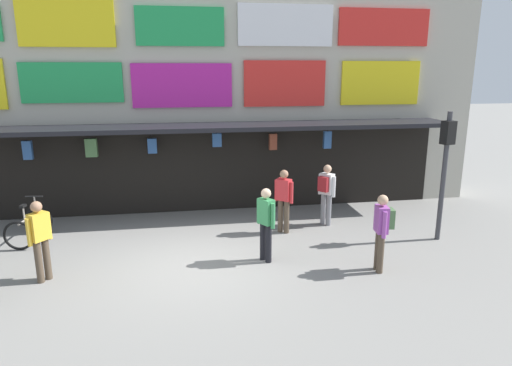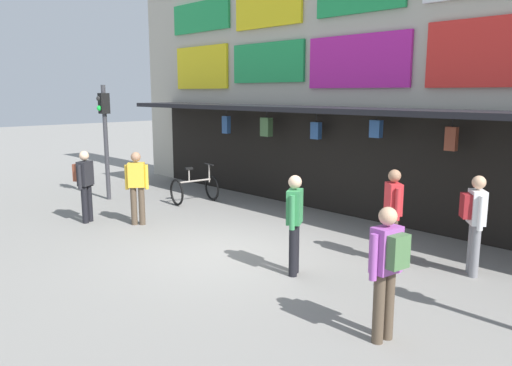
{
  "view_description": "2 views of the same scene",
  "coord_description": "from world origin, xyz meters",
  "px_view_note": "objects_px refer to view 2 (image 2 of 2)",
  "views": [
    {
      "loc": [
        -0.08,
        -9.29,
        4.22
      ],
      "look_at": [
        1.65,
        1.22,
        1.49
      ],
      "focal_mm": 31.94,
      "sensor_mm": 36.0,
      "label": 1
    },
    {
      "loc": [
        6.97,
        -5.92,
        3.0
      ],
      "look_at": [
        0.04,
        0.67,
        1.25
      ],
      "focal_mm": 34.95,
      "sensor_mm": 36.0,
      "label": 2
    }
  ],
  "objects_px": {
    "traffic_light_near": "(105,124)",
    "pedestrian_in_purple": "(295,219)",
    "pedestrian_in_green": "(137,184)",
    "pedestrian_in_white": "(393,211)",
    "bicycle_parked": "(195,189)",
    "pedestrian_in_yellow": "(474,218)",
    "pedestrian_in_black": "(85,181)",
    "pedestrian_in_red": "(387,264)"
  },
  "relations": [
    {
      "from": "traffic_light_near",
      "to": "pedestrian_in_purple",
      "type": "height_order",
      "value": "traffic_light_near"
    },
    {
      "from": "pedestrian_in_green",
      "to": "pedestrian_in_white",
      "type": "height_order",
      "value": "same"
    },
    {
      "from": "bicycle_parked",
      "to": "pedestrian_in_white",
      "type": "xyz_separation_m",
      "value": [
        6.35,
        -0.39,
        0.55
      ]
    },
    {
      "from": "pedestrian_in_green",
      "to": "pedestrian_in_yellow",
      "type": "height_order",
      "value": "same"
    },
    {
      "from": "pedestrian_in_black",
      "to": "pedestrian_in_green",
      "type": "distance_m",
      "value": 1.28
    },
    {
      "from": "traffic_light_near",
      "to": "pedestrian_in_white",
      "type": "relative_size",
      "value": 1.9
    },
    {
      "from": "pedestrian_in_yellow",
      "to": "pedestrian_in_green",
      "type": "bearing_deg",
      "value": -160.71
    },
    {
      "from": "traffic_light_near",
      "to": "pedestrian_in_red",
      "type": "bearing_deg",
      "value": -8.55
    },
    {
      "from": "pedestrian_in_yellow",
      "to": "traffic_light_near",
      "type": "bearing_deg",
      "value": -171.12
    },
    {
      "from": "pedestrian_in_green",
      "to": "pedestrian_in_red",
      "type": "bearing_deg",
      "value": -5.58
    },
    {
      "from": "bicycle_parked",
      "to": "pedestrian_in_white",
      "type": "relative_size",
      "value": 0.74
    },
    {
      "from": "traffic_light_near",
      "to": "pedestrian_in_green",
      "type": "bearing_deg",
      "value": -15.14
    },
    {
      "from": "traffic_light_near",
      "to": "pedestrian_in_black",
      "type": "relative_size",
      "value": 1.9
    },
    {
      "from": "pedestrian_in_white",
      "to": "pedestrian_in_purple",
      "type": "relative_size",
      "value": 1.0
    },
    {
      "from": "traffic_light_near",
      "to": "pedestrian_in_yellow",
      "type": "bearing_deg",
      "value": 8.88
    },
    {
      "from": "pedestrian_in_black",
      "to": "pedestrian_in_red",
      "type": "distance_m",
      "value": 7.93
    },
    {
      "from": "traffic_light_near",
      "to": "bicycle_parked",
      "type": "distance_m",
      "value": 3.1
    },
    {
      "from": "pedestrian_in_black",
      "to": "pedestrian_in_white",
      "type": "relative_size",
      "value": 1.0
    },
    {
      "from": "pedestrian_in_white",
      "to": "pedestrian_in_yellow",
      "type": "bearing_deg",
      "value": 17.43
    },
    {
      "from": "traffic_light_near",
      "to": "bicycle_parked",
      "type": "relative_size",
      "value": 2.57
    },
    {
      "from": "pedestrian_in_yellow",
      "to": "pedestrian_in_purple",
      "type": "distance_m",
      "value": 2.94
    },
    {
      "from": "pedestrian_in_red",
      "to": "traffic_light_near",
      "type": "bearing_deg",
      "value": 171.45
    },
    {
      "from": "pedestrian_in_black",
      "to": "pedestrian_in_purple",
      "type": "bearing_deg",
      "value": 9.91
    },
    {
      "from": "pedestrian_in_red",
      "to": "pedestrian_in_yellow",
      "type": "xyz_separation_m",
      "value": [
        -0.24,
        3.0,
        0.0
      ]
    },
    {
      "from": "pedestrian_in_black",
      "to": "pedestrian_in_purple",
      "type": "height_order",
      "value": "same"
    },
    {
      "from": "pedestrian_in_red",
      "to": "pedestrian_in_purple",
      "type": "xyz_separation_m",
      "value": [
        -2.29,
        0.9,
        -0.04
      ]
    },
    {
      "from": "pedestrian_in_green",
      "to": "bicycle_parked",
      "type": "bearing_deg",
      "value": 112.35
    },
    {
      "from": "traffic_light_near",
      "to": "pedestrian_in_red",
      "type": "distance_m",
      "value": 10.1
    },
    {
      "from": "pedestrian_in_green",
      "to": "pedestrian_in_white",
      "type": "bearing_deg",
      "value": 19.72
    },
    {
      "from": "pedestrian_in_black",
      "to": "pedestrian_in_purple",
      "type": "xyz_separation_m",
      "value": [
        5.64,
        0.98,
        -0.04
      ]
    },
    {
      "from": "pedestrian_in_green",
      "to": "pedestrian_in_purple",
      "type": "xyz_separation_m",
      "value": [
        4.61,
        0.23,
        0.0
      ]
    },
    {
      "from": "traffic_light_near",
      "to": "pedestrian_in_green",
      "type": "xyz_separation_m",
      "value": [
        3.02,
        -0.82,
        -1.19
      ]
    },
    {
      "from": "pedestrian_in_red",
      "to": "pedestrian_in_yellow",
      "type": "bearing_deg",
      "value": 94.6
    },
    {
      "from": "pedestrian_in_black",
      "to": "pedestrian_in_green",
      "type": "height_order",
      "value": "same"
    },
    {
      "from": "pedestrian_in_red",
      "to": "pedestrian_in_purple",
      "type": "distance_m",
      "value": 2.46
    },
    {
      "from": "pedestrian_in_yellow",
      "to": "bicycle_parked",
      "type": "bearing_deg",
      "value": -179.98
    },
    {
      "from": "pedestrian_in_black",
      "to": "pedestrian_in_white",
      "type": "xyz_separation_m",
      "value": [
        6.42,
        2.69,
        -0.04
      ]
    },
    {
      "from": "bicycle_parked",
      "to": "pedestrian_in_purple",
      "type": "distance_m",
      "value": 5.97
    },
    {
      "from": "bicycle_parked",
      "to": "pedestrian_in_white",
      "type": "height_order",
      "value": "pedestrian_in_white"
    },
    {
      "from": "bicycle_parked",
      "to": "pedestrian_in_yellow",
      "type": "distance_m",
      "value": 7.64
    },
    {
      "from": "pedestrian_in_green",
      "to": "pedestrian_in_red",
      "type": "distance_m",
      "value": 6.93
    },
    {
      "from": "pedestrian_in_yellow",
      "to": "pedestrian_in_red",
      "type": "bearing_deg",
      "value": -85.4
    }
  ]
}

